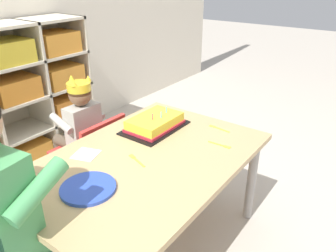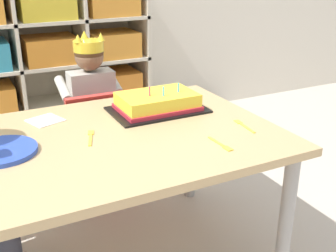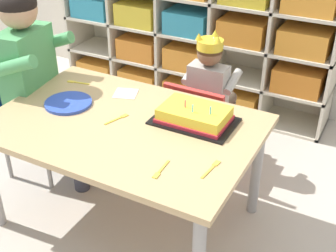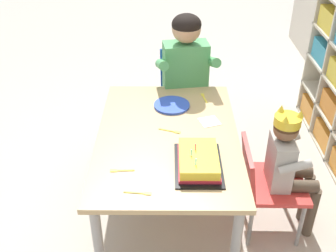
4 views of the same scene
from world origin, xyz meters
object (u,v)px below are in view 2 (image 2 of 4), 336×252
(fork_beside_plate_stack, at_px, (90,137))
(child_with_crown, at_px, (90,95))
(paper_plate_stack, at_px, (0,151))
(birthday_cake_on_tray, at_px, (157,103))
(fork_near_child_seat, at_px, (243,125))
(fork_near_cake_tray, at_px, (221,145))
(classroom_chair_blue, at_px, (98,131))
(activity_table, at_px, (105,153))

(fork_beside_plate_stack, bearing_deg, child_with_crown, -177.57)
(paper_plate_stack, bearing_deg, birthday_cake_on_tray, 12.44)
(paper_plate_stack, distance_m, fork_beside_plate_stack, 0.29)
(child_with_crown, xyz_separation_m, paper_plate_stack, (-0.48, -0.63, 0.07))
(birthday_cake_on_tray, xyz_separation_m, paper_plate_stack, (-0.61, -0.13, -0.02))
(child_with_crown, xyz_separation_m, fork_near_child_seat, (0.34, -0.79, 0.06))
(child_with_crown, height_order, fork_near_cake_tray, child_with_crown)
(fork_beside_plate_stack, bearing_deg, birthday_cake_on_tray, 132.38)
(classroom_chair_blue, xyz_separation_m, fork_near_child_seat, (0.34, -0.68, 0.21))
(fork_near_cake_tray, bearing_deg, classroom_chair_blue, 10.01)
(activity_table, bearing_deg, birthday_cake_on_tray, 29.62)
(activity_table, distance_m, classroom_chair_blue, 0.59)
(activity_table, xyz_separation_m, child_with_crown, (0.15, 0.66, 0.00))
(activity_table, bearing_deg, classroom_chair_blue, 75.20)
(fork_near_child_seat, bearing_deg, fork_beside_plate_stack, -99.80)
(classroom_chair_blue, height_order, fork_beside_plate_stack, classroom_chair_blue)
(birthday_cake_on_tray, distance_m, fork_beside_plate_stack, 0.35)
(classroom_chair_blue, bearing_deg, fork_beside_plate_stack, 71.52)
(birthday_cake_on_tray, distance_m, fork_near_cake_tray, 0.40)
(classroom_chair_blue, relative_size, fork_near_child_seat, 4.30)
(fork_beside_plate_stack, bearing_deg, classroom_chair_blue, 179.56)
(birthday_cake_on_tray, bearing_deg, activity_table, -150.38)
(child_with_crown, xyz_separation_m, fork_near_cake_tray, (0.17, -0.89, 0.06))
(fork_beside_plate_stack, bearing_deg, fork_near_child_seat, 93.15)
(paper_plate_stack, xyz_separation_m, fork_beside_plate_stack, (0.29, -0.01, -0.01))
(child_with_crown, bearing_deg, activity_table, 78.15)
(birthday_cake_on_tray, bearing_deg, fork_near_cake_tray, -83.74)
(activity_table, height_order, fork_beside_plate_stack, fork_beside_plate_stack)
(activity_table, xyz_separation_m, birthday_cake_on_tray, (0.28, 0.16, 0.09))
(fork_near_child_seat, bearing_deg, child_with_crown, -150.81)
(paper_plate_stack, relative_size, fork_beside_plate_stack, 1.78)
(activity_table, distance_m, child_with_crown, 0.67)
(child_with_crown, height_order, paper_plate_stack, child_with_crown)
(fork_beside_plate_stack, bearing_deg, paper_plate_stack, -72.19)
(paper_plate_stack, height_order, fork_near_child_seat, paper_plate_stack)
(classroom_chair_blue, height_order, birthday_cake_on_tray, birthday_cake_on_tray)
(birthday_cake_on_tray, bearing_deg, fork_beside_plate_stack, -156.44)
(paper_plate_stack, xyz_separation_m, fork_near_child_seat, (0.81, -0.15, -0.01))
(birthday_cake_on_tray, height_order, fork_beside_plate_stack, birthday_cake_on_tray)
(classroom_chair_blue, distance_m, birthday_cake_on_tray, 0.48)
(activity_table, xyz_separation_m, classroom_chair_blue, (0.15, 0.55, -0.15))
(activity_table, relative_size, fork_beside_plate_stack, 9.44)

